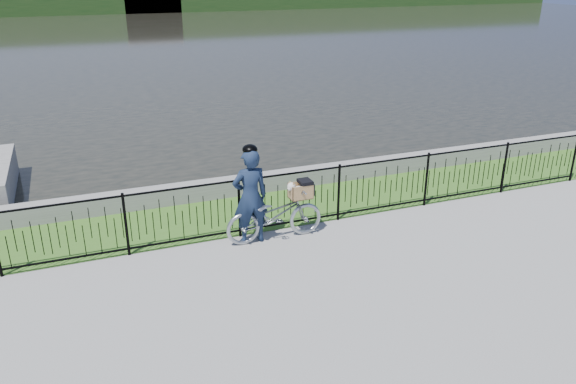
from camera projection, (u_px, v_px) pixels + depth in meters
name	position (u px, v px, depth m)	size (l,w,h in m)	color
ground	(326.00, 266.00, 9.33)	(120.00, 120.00, 0.00)	gray
grass_strip	(273.00, 208.00, 11.57)	(60.00, 2.00, 0.01)	#39661F
water	(120.00, 41.00, 37.86)	(120.00, 120.00, 0.00)	black
quay_wall	(257.00, 183.00, 12.37)	(60.00, 0.30, 0.40)	gray
fence	(291.00, 200.00, 10.50)	(14.00, 0.06, 1.15)	black
bicycle_rig	(275.00, 214.00, 10.10)	(1.81, 0.63, 1.09)	#A3A9AF
cyclist	(250.00, 196.00, 9.84)	(0.64, 0.42, 1.82)	#16233C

